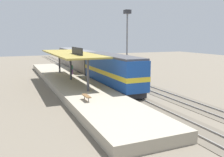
{
  "coord_description": "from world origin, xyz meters",
  "views": [
    {
      "loc": [
        -12.68,
        -33.64,
        6.94
      ],
      "look_at": [
        -1.38,
        -7.25,
        2.0
      ],
      "focal_mm": 39.22,
      "sensor_mm": 36.0,
      "label": 1
    }
  ],
  "objects_px": {
    "locomotive": "(112,71)",
    "light_mast": "(127,28)",
    "platform_bench": "(86,96)",
    "person_waiting": "(72,69)",
    "passenger_carriage_single": "(77,60)"
  },
  "relations": [
    {
      "from": "locomotive",
      "to": "light_mast",
      "type": "bearing_deg",
      "value": 55.11
    },
    {
      "from": "light_mast",
      "to": "platform_bench",
      "type": "bearing_deg",
      "value": -126.0
    },
    {
      "from": "light_mast",
      "to": "person_waiting",
      "type": "xyz_separation_m",
      "value": [
        -11.09,
        -2.39,
        -6.54
      ]
    },
    {
      "from": "person_waiting",
      "to": "locomotive",
      "type": "bearing_deg",
      "value": -69.51
    },
    {
      "from": "locomotive",
      "to": "light_mast",
      "type": "distance_m",
      "value": 14.89
    },
    {
      "from": "locomotive",
      "to": "light_mast",
      "type": "xyz_separation_m",
      "value": [
        7.8,
        11.19,
        5.99
      ]
    },
    {
      "from": "person_waiting",
      "to": "passenger_carriage_single",
      "type": "bearing_deg",
      "value": 70.35
    },
    {
      "from": "passenger_carriage_single",
      "to": "person_waiting",
      "type": "height_order",
      "value": "passenger_carriage_single"
    },
    {
      "from": "passenger_carriage_single",
      "to": "person_waiting",
      "type": "bearing_deg",
      "value": -109.65
    },
    {
      "from": "light_mast",
      "to": "person_waiting",
      "type": "distance_m",
      "value": 13.09
    },
    {
      "from": "platform_bench",
      "to": "passenger_carriage_single",
      "type": "relative_size",
      "value": 0.08
    },
    {
      "from": "platform_bench",
      "to": "locomotive",
      "type": "relative_size",
      "value": 0.12
    },
    {
      "from": "platform_bench",
      "to": "light_mast",
      "type": "height_order",
      "value": "light_mast"
    },
    {
      "from": "passenger_carriage_single",
      "to": "light_mast",
      "type": "relative_size",
      "value": 1.71
    },
    {
      "from": "platform_bench",
      "to": "light_mast",
      "type": "distance_m",
      "value": 24.51
    }
  ]
}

